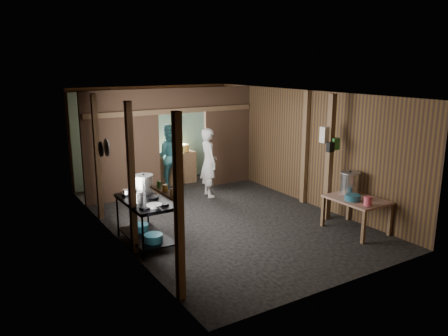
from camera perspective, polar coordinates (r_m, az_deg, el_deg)
floor at (r=9.46m, az=-0.64°, el=-6.25°), size 4.50×7.00×0.00m
ceiling at (r=8.93m, az=-0.68°, el=9.66°), size 4.50×7.00×0.00m
wall_back at (r=12.19m, az=-9.17°, el=4.36°), size 4.50×0.00×2.60m
wall_front at (r=6.45m, az=15.57°, el=-4.08°), size 4.50×0.00×2.60m
wall_left at (r=8.21m, az=-14.26°, el=-0.28°), size 0.00×7.00×2.60m
wall_right at (r=10.42m, az=10.03°, el=2.80°), size 0.00×7.00×2.60m
partition_left at (r=10.54m, az=-13.10°, el=2.77°), size 1.85×0.10×2.60m
partition_right at (r=11.76m, az=0.41°, el=4.20°), size 1.35×0.10×2.60m
partition_header at (r=11.00m, az=-5.51°, el=8.75°), size 1.30×0.10×0.60m
turquoise_panel at (r=12.15m, az=-9.05°, el=4.09°), size 4.40×0.06×2.50m
back_counter at (r=11.98m, az=-6.68°, el=0.02°), size 1.20×0.50×0.85m
wall_clock at (r=12.12m, az=-8.00°, el=7.21°), size 0.20×0.03×0.20m
post_left_a at (r=5.89m, az=-5.87°, el=-5.32°), size 0.10×0.12×2.60m
post_left_b at (r=7.49m, az=-11.89°, el=-1.45°), size 0.10×0.12×2.60m
post_left_c at (r=9.35m, az=-16.08°, el=1.26°), size 0.10×0.12×2.60m
post_right at (r=10.23m, az=10.47°, el=2.58°), size 0.10×0.12×2.60m
post_free at (r=9.22m, az=13.50°, el=1.25°), size 0.12×0.12×2.60m
cross_beam at (r=10.87m, az=-6.56°, el=7.35°), size 4.40×0.12×0.12m
pan_lid_big at (r=8.52m, az=-14.95°, el=2.59°), size 0.03×0.34×0.34m
pan_lid_small at (r=8.92m, az=-15.67°, el=2.36°), size 0.03×0.30×0.30m
wall_shelf at (r=6.31m, az=-7.63°, el=-3.15°), size 0.14×0.80×0.03m
jar_white at (r=6.07m, az=-6.68°, el=-3.14°), size 0.07×0.07×0.10m
jar_yellow at (r=6.29m, az=-7.65°, el=-2.58°), size 0.08×0.08×0.10m
jar_green at (r=6.48m, az=-8.44°, el=-2.12°), size 0.06×0.06×0.10m
bag_white at (r=9.16m, az=13.08°, el=4.25°), size 0.22×0.15×0.32m
bag_green at (r=9.17m, az=14.17°, el=3.06°), size 0.16×0.12×0.24m
bag_black at (r=9.07m, az=13.62°, el=2.66°), size 0.14×0.10×0.20m
gas_range at (r=8.06m, az=-10.12°, el=-6.92°), size 0.72×1.40×0.83m
prep_table at (r=8.94m, az=16.70°, el=-5.82°), size 0.80×1.11×0.65m
stove_pot_large at (r=8.34m, az=-10.34°, el=-2.08°), size 0.43×0.43×0.36m
stove_pot_med at (r=7.80m, az=-11.30°, el=-3.78°), size 0.31×0.31×0.21m
stove_saucepan at (r=8.27m, az=-12.52°, el=-3.12°), size 0.21×0.21×0.10m
frying_pan at (r=7.53m, az=-9.02°, el=-4.83°), size 0.27×0.49×0.06m
blue_tub_front at (r=7.83m, az=-9.14°, el=-8.95°), size 0.33×0.33×0.13m
blue_tub_back at (r=8.37m, az=-10.78°, el=-7.57°), size 0.30×0.30×0.12m
stock_pot at (r=9.09m, az=15.96°, el=-1.91°), size 0.44×0.44×0.46m
wash_basin at (r=8.69m, az=16.33°, el=-3.70°), size 0.37×0.37×0.11m
pink_bucket at (r=8.45m, az=18.13°, el=-4.09°), size 0.17×0.17×0.17m
knife at (r=8.43m, az=18.68°, el=-4.74°), size 0.30×0.09×0.01m
yellow_tub at (r=12.01m, az=-5.39°, el=2.62°), size 0.35×0.35×0.19m
red_cup at (r=11.80m, az=-7.60°, el=2.20°), size 0.11×0.11×0.12m
cook at (r=10.66m, az=-1.98°, el=0.70°), size 0.49×0.67×1.67m
worker_back at (r=11.60m, az=-7.26°, el=1.59°), size 0.96×0.84×1.66m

